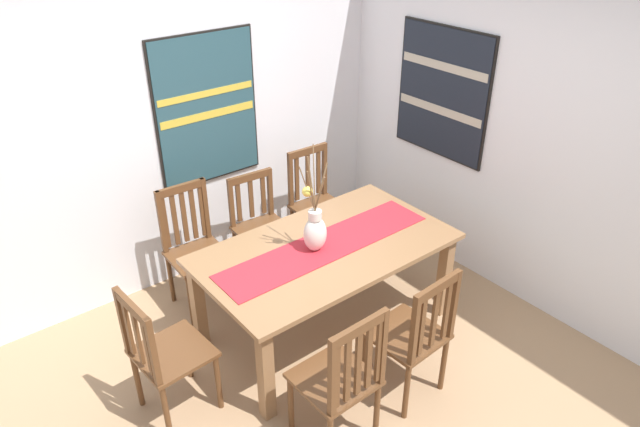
% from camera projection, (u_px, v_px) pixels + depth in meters
% --- Properties ---
extents(ground_plane, '(6.40, 6.40, 0.03)m').
position_uv_depth(ground_plane, '(332.00, 390.00, 3.83)').
color(ground_plane, '#A37F5B').
extents(wall_back, '(6.40, 0.12, 2.70)m').
position_uv_depth(wall_back, '(178.00, 117.00, 4.41)').
color(wall_back, silver).
rests_on(wall_back, ground_plane).
extents(wall_side, '(0.12, 6.40, 2.70)m').
position_uv_depth(wall_side, '(533.00, 132.00, 4.16)').
color(wall_side, silver).
rests_on(wall_side, ground_plane).
extents(dining_table, '(1.77, 1.01, 0.72)m').
position_uv_depth(dining_table, '(326.00, 257.00, 4.05)').
color(dining_table, '#8E6642').
rests_on(dining_table, ground_plane).
extents(table_runner, '(1.63, 0.36, 0.01)m').
position_uv_depth(table_runner, '(326.00, 245.00, 4.00)').
color(table_runner, '#B7232D').
rests_on(table_runner, dining_table).
extents(centerpiece_vase, '(0.19, 0.19, 0.73)m').
position_uv_depth(centerpiece_vase, '(315.00, 229.00, 3.88)').
color(centerpiece_vase, silver).
rests_on(centerpiece_vase, dining_table).
extents(chair_0, '(0.44, 0.44, 0.98)m').
position_uv_depth(chair_0, '(194.00, 246.00, 4.40)').
color(chair_0, brown).
rests_on(chair_0, ground_plane).
extents(chair_1, '(0.45, 0.45, 0.93)m').
position_uv_depth(chair_1, '(164.00, 353.00, 3.44)').
color(chair_1, brown).
rests_on(chair_1, ground_plane).
extents(chair_2, '(0.43, 0.43, 0.98)m').
position_uv_depth(chair_2, '(342.00, 378.00, 3.23)').
color(chair_2, brown).
rests_on(chair_2, ground_plane).
extents(chair_3, '(0.44, 0.44, 0.95)m').
position_uv_depth(chair_3, '(317.00, 202.00, 5.04)').
color(chair_3, brown).
rests_on(chair_3, ground_plane).
extents(chair_4, '(0.45, 0.45, 0.89)m').
position_uv_depth(chair_4, '(261.00, 226.00, 4.73)').
color(chair_4, brown).
rests_on(chair_4, ground_plane).
extents(chair_5, '(0.44, 0.44, 0.96)m').
position_uv_depth(chair_5, '(414.00, 334.00, 3.57)').
color(chair_5, brown).
rests_on(chair_5, ground_plane).
extents(painting_on_back_wall, '(0.86, 0.05, 1.18)m').
position_uv_depth(painting_on_back_wall, '(207.00, 109.00, 4.47)').
color(painting_on_back_wall, black).
extents(painting_on_side_wall, '(0.05, 0.91, 1.05)m').
position_uv_depth(painting_on_side_wall, '(443.00, 93.00, 4.62)').
color(painting_on_side_wall, black).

